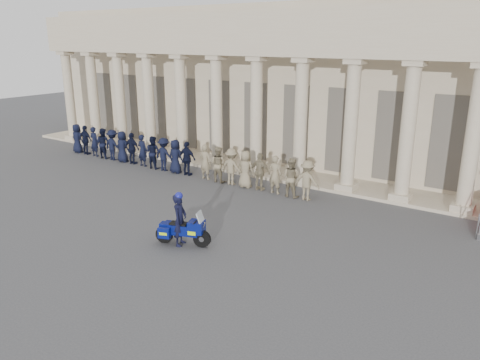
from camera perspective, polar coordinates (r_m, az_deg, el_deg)
name	(u,v)px	position (r m, az deg, el deg)	size (l,w,h in m)	color
ground	(175,228)	(18.73, -7.95, -5.76)	(90.00, 90.00, 0.00)	#404042
building	(333,83)	(29.96, 11.26, 11.57)	(40.00, 12.50, 9.00)	tan
officer_rank	(175,156)	(25.96, -7.94, 2.88)	(17.53, 0.71, 1.87)	black
motorcycle	(183,230)	(16.97, -6.94, -6.06)	(2.02, 1.16, 1.35)	black
rider	(180,219)	(16.86, -7.35, -4.74)	(0.66, 0.81, 2.01)	black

